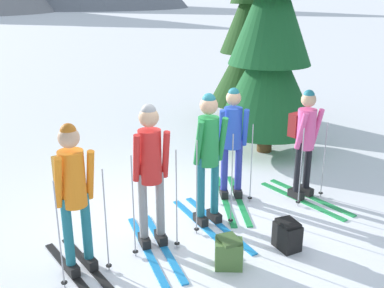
{
  "coord_description": "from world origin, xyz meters",
  "views": [
    {
      "loc": [
        -2.1,
        -5.28,
        3.1
      ],
      "look_at": [
        0.13,
        0.27,
        1.05
      ],
      "focal_mm": 42.01,
      "sensor_mm": 36.0,
      "label": 1
    }
  ],
  "objects_px": {
    "skier_in_red": "(150,167)",
    "skier_in_pink": "(305,138)",
    "backpack_on_snow_front": "(287,235)",
    "backpack_on_snow_beside": "(229,253)",
    "skier_in_green": "(209,154)",
    "pine_tree_near": "(270,37)",
    "skier_in_blue": "(232,139)",
    "skier_in_orange": "(73,191)",
    "pine_tree_mid": "(252,32)"
  },
  "relations": [
    {
      "from": "skier_in_orange",
      "to": "skier_in_pink",
      "type": "bearing_deg",
      "value": 11.45
    },
    {
      "from": "backpack_on_snow_front",
      "to": "backpack_on_snow_beside",
      "type": "bearing_deg",
      "value": -174.1
    },
    {
      "from": "pine_tree_near",
      "to": "skier_in_pink",
      "type": "bearing_deg",
      "value": -105.54
    },
    {
      "from": "pine_tree_near",
      "to": "backpack_on_snow_beside",
      "type": "relative_size",
      "value": 12.79
    },
    {
      "from": "skier_in_red",
      "to": "skier_in_green",
      "type": "bearing_deg",
      "value": 15.12
    },
    {
      "from": "skier_in_orange",
      "to": "skier_in_green",
      "type": "distance_m",
      "value": 1.9
    },
    {
      "from": "skier_in_pink",
      "to": "skier_in_green",
      "type": "bearing_deg",
      "value": -172.03
    },
    {
      "from": "skier_in_green",
      "to": "skier_in_blue",
      "type": "xyz_separation_m",
      "value": [
        0.67,
        0.62,
        -0.07
      ]
    },
    {
      "from": "skier_in_orange",
      "to": "skier_in_red",
      "type": "relative_size",
      "value": 0.96
    },
    {
      "from": "skier_in_green",
      "to": "backpack_on_snow_beside",
      "type": "bearing_deg",
      "value": -100.55
    },
    {
      "from": "pine_tree_near",
      "to": "pine_tree_mid",
      "type": "xyz_separation_m",
      "value": [
        0.83,
        2.19,
        -0.1
      ]
    },
    {
      "from": "backpack_on_snow_front",
      "to": "skier_in_red",
      "type": "bearing_deg",
      "value": 154.99
    },
    {
      "from": "skier_in_red",
      "to": "skier_in_pink",
      "type": "height_order",
      "value": "skier_in_red"
    },
    {
      "from": "backpack_on_snow_beside",
      "to": "pine_tree_near",
      "type": "bearing_deg",
      "value": 53.73
    },
    {
      "from": "backpack_on_snow_beside",
      "to": "skier_in_green",
      "type": "bearing_deg",
      "value": 79.45
    },
    {
      "from": "pine_tree_near",
      "to": "backpack_on_snow_beside",
      "type": "bearing_deg",
      "value": -126.27
    },
    {
      "from": "skier_in_green",
      "to": "pine_tree_near",
      "type": "xyz_separation_m",
      "value": [
        2.28,
        2.32,
        1.24
      ]
    },
    {
      "from": "pine_tree_mid",
      "to": "skier_in_red",
      "type": "bearing_deg",
      "value": -130.03
    },
    {
      "from": "skier_in_red",
      "to": "skier_in_pink",
      "type": "bearing_deg",
      "value": 10.46
    },
    {
      "from": "skier_in_pink",
      "to": "pine_tree_mid",
      "type": "xyz_separation_m",
      "value": [
        1.41,
        4.27,
        1.2
      ]
    },
    {
      "from": "backpack_on_snow_front",
      "to": "pine_tree_near",
      "type": "bearing_deg",
      "value": 63.83
    },
    {
      "from": "skier_in_orange",
      "to": "backpack_on_snow_front",
      "type": "distance_m",
      "value": 2.68
    },
    {
      "from": "skier_in_orange",
      "to": "skier_in_red",
      "type": "xyz_separation_m",
      "value": [
        0.95,
        0.24,
        0.05
      ]
    },
    {
      "from": "skier_in_orange",
      "to": "skier_in_blue",
      "type": "distance_m",
      "value": 2.74
    },
    {
      "from": "skier_in_pink",
      "to": "backpack_on_snow_beside",
      "type": "relative_size",
      "value": 4.43
    },
    {
      "from": "skier_in_blue",
      "to": "skier_in_pink",
      "type": "xyz_separation_m",
      "value": [
        1.03,
        -0.39,
        0.01
      ]
    },
    {
      "from": "pine_tree_mid",
      "to": "backpack_on_snow_front",
      "type": "relative_size",
      "value": 12.52
    },
    {
      "from": "pine_tree_near",
      "to": "backpack_on_snow_front",
      "type": "bearing_deg",
      "value": -116.17
    },
    {
      "from": "skier_in_orange",
      "to": "pine_tree_near",
      "type": "height_order",
      "value": "pine_tree_near"
    },
    {
      "from": "skier_in_red",
      "to": "skier_in_blue",
      "type": "bearing_deg",
      "value": 29.04
    },
    {
      "from": "skier_in_pink",
      "to": "pine_tree_mid",
      "type": "bearing_deg",
      "value": 71.78
    },
    {
      "from": "pine_tree_near",
      "to": "backpack_on_snow_front",
      "type": "relative_size",
      "value": 13.11
    },
    {
      "from": "backpack_on_snow_front",
      "to": "skier_in_pink",
      "type": "bearing_deg",
      "value": 49.23
    },
    {
      "from": "skier_in_pink",
      "to": "pine_tree_near",
      "type": "height_order",
      "value": "pine_tree_near"
    },
    {
      "from": "backpack_on_snow_beside",
      "to": "pine_tree_mid",
      "type": "bearing_deg",
      "value": 59.3
    },
    {
      "from": "skier_in_orange",
      "to": "skier_in_blue",
      "type": "bearing_deg",
      "value": 23.76
    },
    {
      "from": "skier_in_orange",
      "to": "skier_in_green",
      "type": "bearing_deg",
      "value": 14.61
    },
    {
      "from": "skier_in_green",
      "to": "pine_tree_near",
      "type": "relative_size",
      "value": 0.37
    },
    {
      "from": "backpack_on_snow_front",
      "to": "backpack_on_snow_beside",
      "type": "height_order",
      "value": "same"
    },
    {
      "from": "backpack_on_snow_front",
      "to": "backpack_on_snow_beside",
      "type": "distance_m",
      "value": 0.87
    },
    {
      "from": "backpack_on_snow_front",
      "to": "backpack_on_snow_beside",
      "type": "relative_size",
      "value": 0.98
    },
    {
      "from": "skier_in_red",
      "to": "backpack_on_snow_front",
      "type": "xyz_separation_m",
      "value": [
        1.55,
        -0.72,
        -0.88
      ]
    },
    {
      "from": "skier_in_red",
      "to": "skier_in_pink",
      "type": "distance_m",
      "value": 2.63
    },
    {
      "from": "backpack_on_snow_front",
      "to": "pine_tree_mid",
      "type": "bearing_deg",
      "value": 65.96
    },
    {
      "from": "skier_in_orange",
      "to": "pine_tree_mid",
      "type": "height_order",
      "value": "pine_tree_mid"
    },
    {
      "from": "skier_in_blue",
      "to": "backpack_on_snow_front",
      "type": "xyz_separation_m",
      "value": [
        -0.01,
        -1.59,
        -0.78
      ]
    },
    {
      "from": "skier_in_blue",
      "to": "pine_tree_mid",
      "type": "height_order",
      "value": "pine_tree_mid"
    },
    {
      "from": "skier_in_red",
      "to": "pine_tree_mid",
      "type": "xyz_separation_m",
      "value": [
        3.99,
        4.75,
        1.11
      ]
    },
    {
      "from": "backpack_on_snow_front",
      "to": "backpack_on_snow_beside",
      "type": "xyz_separation_m",
      "value": [
        -0.86,
        -0.09,
        0.0
      ]
    },
    {
      "from": "skier_in_red",
      "to": "skier_in_blue",
      "type": "distance_m",
      "value": 1.78
    }
  ]
}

